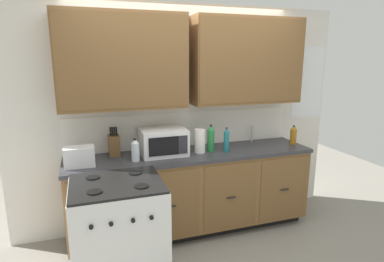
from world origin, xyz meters
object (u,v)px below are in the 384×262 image
at_px(bottle_green, 211,138).
at_px(bottle_teal, 226,140).
at_px(microwave, 163,142).
at_px(bottle_clear, 135,150).
at_px(knife_block, 114,145).
at_px(paper_towel_roll, 200,141).
at_px(stove_range, 119,234).
at_px(toaster, 79,157).
at_px(bottle_amber, 293,135).

height_order(bottle_green, bottle_teal, bottle_green).
xyz_separation_m(microwave, bottle_teal, (0.68, -0.12, -0.01)).
bearing_deg(bottle_clear, bottle_green, 5.50).
bearing_deg(knife_block, bottle_teal, -11.81).
bearing_deg(paper_towel_roll, stove_range, -147.51).
height_order(paper_towel_roll, bottle_clear, paper_towel_roll).
distance_m(toaster, bottle_amber, 2.42).
relative_size(toaster, bottle_amber, 1.24).
height_order(paper_towel_roll, bottle_amber, paper_towel_roll).
xyz_separation_m(toaster, bottle_teal, (1.53, -0.00, 0.04)).
relative_size(bottle_amber, bottle_teal, 0.82).
bearing_deg(paper_towel_roll, knife_block, 168.19).
xyz_separation_m(knife_block, bottle_green, (1.03, -0.18, 0.03)).
height_order(microwave, bottle_teal, microwave).
bearing_deg(bottle_clear, bottle_teal, 0.69).
bearing_deg(microwave, bottle_clear, -157.43).
distance_m(stove_range, bottle_green, 1.39).
bearing_deg(bottle_teal, toaster, 179.97).
distance_m(toaster, bottle_green, 1.37).
xyz_separation_m(stove_range, bottle_teal, (1.24, 0.55, 0.59)).
distance_m(toaster, bottle_teal, 1.53).
relative_size(toaster, bottle_green, 0.93).
xyz_separation_m(stove_range, bottle_amber, (2.14, 0.59, 0.57)).
distance_m(knife_block, bottle_green, 1.04).
distance_m(bottle_green, bottle_teal, 0.17).
xyz_separation_m(microwave, bottle_clear, (-0.32, -0.13, -0.03)).
bearing_deg(bottle_teal, bottle_green, 156.37).
bearing_deg(toaster, bottle_green, 2.84).
bearing_deg(paper_towel_roll, bottle_teal, -11.81).
xyz_separation_m(bottle_amber, bottle_clear, (-1.89, -0.05, 0.00)).
bearing_deg(toaster, stove_range, -62.62).
bearing_deg(bottle_amber, microwave, 177.01).
distance_m(microwave, bottle_clear, 0.35).
bearing_deg(bottle_green, stove_range, -150.36).
height_order(stove_range, toaster, toaster).
relative_size(stove_range, paper_towel_roll, 3.65).
xyz_separation_m(bottle_green, bottle_teal, (0.16, -0.07, -0.01)).
relative_size(paper_towel_roll, bottle_green, 0.87).
bearing_deg(bottle_green, toaster, -177.16).
bearing_deg(bottle_clear, bottle_amber, 1.53).
bearing_deg(knife_block, bottle_green, -9.87).
bearing_deg(knife_block, paper_towel_roll, -11.81).
xyz_separation_m(microwave, toaster, (-0.85, -0.12, -0.04)).
bearing_deg(stove_range, microwave, 49.90).
height_order(paper_towel_roll, bottle_teal, bottle_teal).
height_order(toaster, bottle_amber, bottle_amber).
height_order(bottle_teal, bottle_clear, bottle_teal).
bearing_deg(bottle_green, knife_block, 170.13).
relative_size(knife_block, bottle_amber, 1.37).
xyz_separation_m(toaster, bottle_green, (1.37, 0.07, 0.05)).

